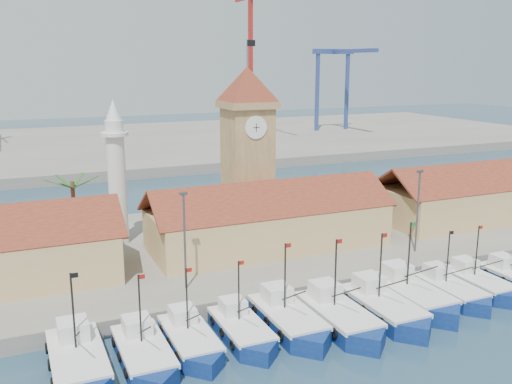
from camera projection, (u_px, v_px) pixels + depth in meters
name	position (u px, v px, depth m)	size (l,w,h in m)	color
ground	(371.00, 335.00, 46.52)	(400.00, 400.00, 0.00)	navy
quay	(254.00, 242.00, 67.79)	(140.00, 32.00, 1.50)	gray
terminal	(120.00, 145.00, 144.56)	(240.00, 80.00, 2.00)	gray
boat_0	(78.00, 364.00, 40.45)	(3.74, 10.26, 7.76)	navy
boat_1	(145.00, 356.00, 41.69)	(3.45, 9.45, 7.15)	navy
boat_2	(191.00, 342.00, 43.89)	(3.28, 8.99, 6.80)	navy
boat_3	(243.00, 332.00, 45.48)	(3.27, 8.96, 6.78)	navy
boat_4	(290.00, 321.00, 47.13)	(3.71, 10.16, 7.69)	navy
boat_5	(340.00, 319.00, 47.56)	(3.81, 10.45, 7.91)	navy
boat_6	(385.00, 310.00, 49.29)	(3.80, 10.41, 7.87)	navy
boat_7	(413.00, 297.00, 51.91)	(3.89, 10.67, 8.07)	navy
boat_8	(452.00, 292.00, 53.40)	(3.28, 8.97, 6.79)	navy
boat_9	(480.00, 285.00, 55.05)	(3.28, 8.98, 6.80)	navy
hall_center	(268.00, 225.00, 63.49)	(27.04, 10.13, 7.61)	tan
hall_right	(486.00, 198.00, 75.96)	(31.20, 10.13, 7.61)	tan
clock_tower	(247.00, 147.00, 67.06)	(5.80, 5.80, 22.70)	tan
minaret	(117.00, 172.00, 63.51)	(3.00, 3.00, 16.30)	silver
palm_tree	(74.00, 211.00, 60.55)	(5.60, 5.03, 8.39)	brown
lamp_posts	(307.00, 221.00, 55.98)	(80.70, 0.25, 9.03)	#3F3F44
crane_red_right	(252.00, 44.00, 146.63)	(1.00, 31.51, 43.64)	#AA1F1A
gantry	(339.00, 67.00, 161.45)	(13.00, 22.00, 23.20)	#2D428A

